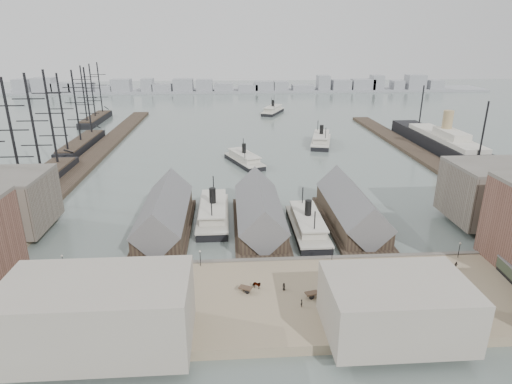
{
  "coord_description": "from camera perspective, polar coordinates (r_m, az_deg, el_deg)",
  "views": [
    {
      "loc": [
        -8.15,
        -92.55,
        50.66
      ],
      "look_at": [
        0.0,
        30.0,
        6.0
      ],
      "focal_mm": 30.0,
      "sensor_mm": 36.0,
      "label": 1
    }
  ],
  "objects": [
    {
      "name": "ground",
      "position": [
        105.82,
        1.09,
        -8.62
      ],
      "size": [
        900.0,
        900.0,
        0.0
      ],
      "primitive_type": "plane",
      "color": "#56635F",
      "rests_on": "ground"
    },
    {
      "name": "quay",
      "position": [
        88.3,
        2.22,
        -14.26
      ],
      "size": [
        180.0,
        30.0,
        2.0
      ],
      "primitive_type": "cube",
      "color": "#847459",
      "rests_on": "ground"
    },
    {
      "name": "seawall",
      "position": [
        100.74,
        1.35,
        -9.46
      ],
      "size": [
        180.0,
        1.2,
        2.3
      ],
      "primitive_type": "cube",
      "color": "#59544C",
      "rests_on": "ground"
    },
    {
      "name": "west_wharf",
      "position": [
        207.71,
        -20.5,
        4.82
      ],
      "size": [
        10.0,
        220.0,
        1.6
      ],
      "primitive_type": "cube",
      "color": "#2D231C",
      "rests_on": "ground"
    },
    {
      "name": "east_wharf",
      "position": [
        207.93,
        20.88,
        4.78
      ],
      "size": [
        10.0,
        180.0,
        1.6
      ],
      "primitive_type": "cube",
      "color": "#2D231C",
      "rests_on": "ground"
    },
    {
      "name": "ferry_shed_west",
      "position": [
        120.05,
        -12.07,
        -3.03
      ],
      "size": [
        14.0,
        42.0,
        12.6
      ],
      "color": "#2D231C",
      "rests_on": "ground"
    },
    {
      "name": "ferry_shed_center",
      "position": [
        118.99,
        0.42,
        -2.77
      ],
      "size": [
        14.0,
        42.0,
        12.6
      ],
      "color": "#2D231C",
      "rests_on": "ground"
    },
    {
      "name": "ferry_shed_east",
      "position": [
        123.53,
        12.55,
        -2.4
      ],
      "size": [
        14.0,
        42.0,
        12.6
      ],
      "color": "#2D231C",
      "rests_on": "ground"
    },
    {
      "name": "warehouse_east_back",
      "position": [
        138.06,
        29.91,
        -0.12
      ],
      "size": [
        28.0,
        20.0,
        15.0
      ],
      "primitive_type": "cube",
      "color": "#60564C",
      "rests_on": "east_land"
    },
    {
      "name": "street_bldg_center",
      "position": [
        79.78,
        18.14,
        -14.33
      ],
      "size": [
        24.0,
        16.0,
        10.0
      ],
      "primitive_type": "cube",
      "color": "gray",
      "rests_on": "quay"
    },
    {
      "name": "street_bldg_west",
      "position": [
        77.22,
        -20.25,
        -14.97
      ],
      "size": [
        30.0,
        16.0,
        12.0
      ],
      "primitive_type": "cube",
      "color": "gray",
      "rests_on": "quay"
    },
    {
      "name": "lamp_post_far_w",
      "position": [
        103.86,
        -24.39,
        -8.22
      ],
      "size": [
        0.44,
        0.44,
        3.92
      ],
      "color": "black",
      "rests_on": "quay"
    },
    {
      "name": "lamp_post_near_w",
      "position": [
        97.35,
        -7.46,
        -8.37
      ],
      "size": [
        0.44,
        0.44,
        3.92
      ],
      "color": "black",
      "rests_on": "quay"
    },
    {
      "name": "lamp_post_near_e",
      "position": [
        99.83,
        10.15,
        -7.76
      ],
      "size": [
        0.44,
        0.44,
        3.92
      ],
      "color": "black",
      "rests_on": "quay"
    },
    {
      "name": "lamp_post_far_e",
      "position": [
        110.7,
        25.51,
        -6.64
      ],
      "size": [
        0.44,
        0.44,
        3.92
      ],
      "color": "black",
      "rests_on": "quay"
    },
    {
      "name": "far_shore",
      "position": [
        429.29,
        -3.06,
        13.7
      ],
      "size": [
        500.0,
        40.0,
        15.72
      ],
      "color": "gray",
      "rests_on": "ground"
    },
    {
      "name": "ferry_docked_west",
      "position": [
        125.63,
        -5.73,
        -2.69
      ],
      "size": [
        8.8,
        29.34,
        10.48
      ],
      "color": "black",
      "rests_on": "ground"
    },
    {
      "name": "ferry_docked_east",
      "position": [
        118.09,
        6.87,
        -4.33
      ],
      "size": [
        8.37,
        27.91,
        9.97
      ],
      "color": "black",
      "rests_on": "ground"
    },
    {
      "name": "ferry_open_near",
      "position": [
        180.93,
        -1.6,
        4.43
      ],
      "size": [
        17.11,
        27.13,
        9.32
      ],
      "rotation": [
        0.0,
        0.0,
        0.39
      ],
      "color": "black",
      "rests_on": "ground"
    },
    {
      "name": "ferry_open_mid",
      "position": [
        216.58,
        8.66,
        6.89
      ],
      "size": [
        15.72,
        30.49,
        10.44
      ],
      "rotation": [
        0.0,
        0.0,
        -0.25
      ],
      "color": "black",
      "rests_on": "ground"
    },
    {
      "name": "ferry_open_far",
      "position": [
        304.28,
        2.25,
        10.83
      ],
      "size": [
        19.0,
        29.12,
        10.04
      ],
      "rotation": [
        0.0,
        0.0,
        -0.41
      ],
      "color": "black",
      "rests_on": "ground"
    },
    {
      "name": "sailing_ship_near",
      "position": [
        165.17,
        -27.54,
        0.84
      ],
      "size": [
        9.62,
        66.25,
        39.54
      ],
      "color": "black",
      "rests_on": "ground"
    },
    {
      "name": "sailing_ship_mid",
      "position": [
        223.55,
        -22.27,
        6.08
      ],
      "size": [
        8.91,
        51.47,
        36.62
      ],
      "color": "black",
      "rests_on": "ground"
    },
    {
      "name": "sailing_ship_far",
      "position": [
        290.85,
        -20.59,
        9.21
      ],
      "size": [
        8.63,
        47.92,
        35.46
      ],
      "color": "black",
      "rests_on": "ground"
    },
    {
      "name": "ocean_steamer",
      "position": [
        217.72,
        23.83,
        5.95
      ],
      "size": [
        13.24,
        96.72,
        19.34
      ],
      "color": "black",
      "rests_on": "ground"
    },
    {
      "name": "horse_cart_left",
      "position": [
        95.05,
        -17.43,
        -11.24
      ],
      "size": [
        4.85,
        2.19,
        1.72
      ],
      "rotation": [
        0.0,
        0.0,
        1.41
      ],
      "color": "black",
      "rests_on": "quay"
    },
    {
      "name": "horse_cart_center",
      "position": [
        89.23,
        -0.35,
        -12.43
      ],
      "size": [
        4.92,
        3.19,
        1.66
      ],
      "rotation": [
        0.0,
        0.0,
        1.12
      ],
      "color": "black",
      "rests_on": "quay"
    },
    {
      "name": "horse_cart_right",
      "position": [
        87.55,
        8.81,
        -13.39
      ],
      "size": [
        4.85,
        2.55,
        1.68
      ],
      "rotation": [
        0.0,
        0.0,
        1.79
      ],
      "color": "black",
      "rests_on": "quay"
    },
    {
      "name": "pedestrian_0",
      "position": [
        97.43,
        -25.68,
        -11.61
      ],
      "size": [
        0.74,
        0.65,
        1.68
      ],
      "primitive_type": "imported",
      "rotation": [
        0.0,
        0.0,
        3.55
      ],
      "color": "black",
      "rests_on": "quay"
    },
    {
      "name": "pedestrian_1",
      "position": [
        93.09,
        -25.47,
        -13.11
      ],
      "size": [
        1.05,
        1.02,
        1.7
      ],
      "primitive_type": "imported",
      "rotation": [
        0.0,
        0.0,
        3.81
      ],
      "color": "black",
      "rests_on": "quay"
    },
    {
      "name": "pedestrian_2",
      "position": [
        95.69,
        -10.66,
        -10.37
      ],
      "size": [
        1.27,
        1.05,
        1.72
      ],
      "primitive_type": "imported",
      "rotation": [
        0.0,
        0.0,
        5.85
      ],
      "color": "black",
      "rests_on": "quay"
    },
    {
      "name": "pedestrian_3",
      "position": [
        83.97,
        -9.56,
        -15.0
      ],
      "size": [
        0.94,
        1.12,
        1.8
      ],
      "primitive_type": "imported",
      "rotation": [
        0.0,
        0.0,
        4.13
      ],
      "color": "black",
      "rests_on": "quay"
    },
    {
      "name": "pedestrian_4",
      "position": [
        89.33,
        3.75,
        -12.46
      ],
      "size": [
        0.84,
        0.93,
        1.6
      ],
      "primitive_type": "imported",
      "rotation": [
        0.0,
        0.0,
        5.26
      ],
      "color": "black",
      "rests_on": "quay"
    },
    {
      "name": "pedestrian_5",
      "position": [
        84.78,
        6.1,
        -14.51
      ],
      "size": [
        0.53,
        0.66,
        1.63
      ],
      "primitive_type": "imported",
      "rotation": [
        0.0,
        0.0,
        1.75
      ],
      "color": "black",
      "rests_on": "quay"
    },
    {
      "name": "pedestrian_6",
      "position": [
        102.71,
        18.69,
        -8.93
      ],
      "size": [
        0.91,
        1.0,
        1.67
      ],
      "primitive_type": "imported",
      "rotation": [
        0.0,
        0.0,
        2.0
      ],
      "color": "black",
      "rests_on": "quay"
    },
    {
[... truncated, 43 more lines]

